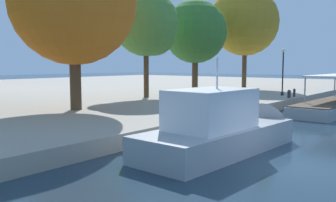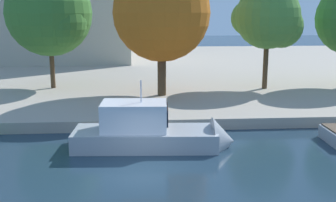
{
  "view_description": "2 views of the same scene",
  "coord_description": "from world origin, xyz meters",
  "px_view_note": "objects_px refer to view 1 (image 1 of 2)",
  "views": [
    {
      "loc": [
        -12.53,
        -4.01,
        3.52
      ],
      "look_at": [
        2.3,
        7.65,
        1.64
      ],
      "focal_mm": 39.63,
      "sensor_mm": 36.0,
      "label": 1
    },
    {
      "loc": [
        -0.15,
        -18.73,
        7.39
      ],
      "look_at": [
        1.85,
        7.9,
        1.64
      ],
      "focal_mm": 44.83,
      "sensor_mm": 36.0,
      "label": 2
    }
  ],
  "objects_px": {
    "tree_1": "(145,26)",
    "tree_2": "(242,21)",
    "motor_yacht_1": "(227,132)",
    "tree_0": "(194,31)",
    "mooring_bollard_1": "(289,94)",
    "lamp_post": "(283,69)",
    "mooring_bollard_0": "(294,92)"
  },
  "relations": [
    {
      "from": "tree_1",
      "to": "tree_2",
      "type": "xyz_separation_m",
      "value": [
        15.34,
        -1.18,
        1.73
      ]
    },
    {
      "from": "motor_yacht_1",
      "to": "tree_2",
      "type": "distance_m",
      "value": 29.57
    },
    {
      "from": "tree_1",
      "to": "tree_0",
      "type": "bearing_deg",
      "value": 0.98
    },
    {
      "from": "motor_yacht_1",
      "to": "tree_2",
      "type": "bearing_deg",
      "value": 29.25
    },
    {
      "from": "motor_yacht_1",
      "to": "mooring_bollard_1",
      "type": "distance_m",
      "value": 17.42
    },
    {
      "from": "mooring_bollard_1",
      "to": "tree_1",
      "type": "bearing_deg",
      "value": 123.8
    },
    {
      "from": "tree_2",
      "to": "tree_0",
      "type": "bearing_deg",
      "value": 170.64
    },
    {
      "from": "lamp_post",
      "to": "tree_1",
      "type": "height_order",
      "value": "tree_1"
    },
    {
      "from": "mooring_bollard_1",
      "to": "lamp_post",
      "type": "xyz_separation_m",
      "value": [
        2.07,
        1.38,
        2.01
      ]
    },
    {
      "from": "lamp_post",
      "to": "tree_0",
      "type": "distance_m",
      "value": 9.63
    },
    {
      "from": "mooring_bollard_0",
      "to": "tree_2",
      "type": "bearing_deg",
      "value": 50.22
    },
    {
      "from": "motor_yacht_1",
      "to": "tree_1",
      "type": "distance_m",
      "value": 18.15
    },
    {
      "from": "motor_yacht_1",
      "to": "tree_2",
      "type": "xyz_separation_m",
      "value": [
        25.66,
        12.5,
        7.72
      ]
    },
    {
      "from": "tree_0",
      "to": "tree_1",
      "type": "xyz_separation_m",
      "value": [
        -7.43,
        -0.13,
        -0.1
      ]
    },
    {
      "from": "tree_2",
      "to": "mooring_bollard_1",
      "type": "bearing_deg",
      "value": -134.28
    },
    {
      "from": "tree_1",
      "to": "mooring_bollard_1",
      "type": "bearing_deg",
      "value": -56.2
    },
    {
      "from": "tree_0",
      "to": "lamp_post",
      "type": "bearing_deg",
      "value": -81.27
    },
    {
      "from": "mooring_bollard_1",
      "to": "tree_2",
      "type": "xyz_separation_m",
      "value": [
        8.63,
        8.85,
        7.38
      ]
    },
    {
      "from": "lamp_post",
      "to": "tree_1",
      "type": "bearing_deg",
      "value": 135.45
    },
    {
      "from": "mooring_bollard_1",
      "to": "tree_0",
      "type": "distance_m",
      "value": 11.69
    },
    {
      "from": "lamp_post",
      "to": "tree_2",
      "type": "relative_size",
      "value": 0.37
    },
    {
      "from": "tree_0",
      "to": "mooring_bollard_0",
      "type": "bearing_deg",
      "value": -86.87
    },
    {
      "from": "lamp_post",
      "to": "tree_1",
      "type": "relative_size",
      "value": 0.47
    },
    {
      "from": "lamp_post",
      "to": "tree_0",
      "type": "bearing_deg",
      "value": 98.73
    },
    {
      "from": "tree_0",
      "to": "tree_2",
      "type": "bearing_deg",
      "value": -9.36
    },
    {
      "from": "mooring_bollard_1",
      "to": "tree_1",
      "type": "height_order",
      "value": "tree_1"
    },
    {
      "from": "lamp_post",
      "to": "mooring_bollard_1",
      "type": "bearing_deg",
      "value": -146.25
    },
    {
      "from": "mooring_bollard_0",
      "to": "tree_2",
      "type": "xyz_separation_m",
      "value": [
        7.35,
        8.83,
        7.36
      ]
    },
    {
      "from": "motor_yacht_1",
      "to": "tree_1",
      "type": "relative_size",
      "value": 1.0
    },
    {
      "from": "mooring_bollard_0",
      "to": "tree_2",
      "type": "distance_m",
      "value": 13.65
    },
    {
      "from": "motor_yacht_1",
      "to": "lamp_post",
      "type": "relative_size",
      "value": 2.13
    },
    {
      "from": "mooring_bollard_0",
      "to": "tree_0",
      "type": "xyz_separation_m",
      "value": [
        -0.55,
        10.13,
        5.73
      ]
    }
  ]
}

